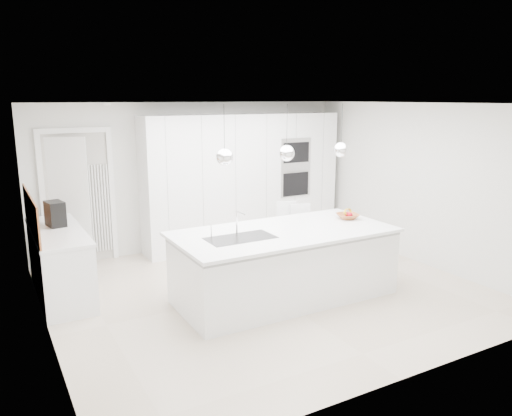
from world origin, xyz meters
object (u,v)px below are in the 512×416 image
bar_stool_left (291,236)px  bar_stool_right (304,237)px  espresso_machine (55,214)px  island_base (285,266)px  fruit_bowl (348,216)px

bar_stool_left → bar_stool_right: bar_stool_left is taller
espresso_machine → bar_stool_right: (3.41, -0.88, -0.58)m
island_base → fruit_bowl: size_ratio=9.29×
bar_stool_right → fruit_bowl: bearing=-54.2°
fruit_bowl → bar_stool_left: size_ratio=0.30×
island_base → bar_stool_right: 1.22m
island_base → bar_stool_right: bearing=43.7°
island_base → bar_stool_left: 1.21m
island_base → fruit_bowl: (1.13, 0.14, 0.51)m
fruit_bowl → bar_stool_right: bearing=109.3°
fruit_bowl → espresso_machine: bearing=156.7°
island_base → bar_stool_right: (0.88, 0.84, 0.06)m
fruit_bowl → espresso_machine: size_ratio=0.90×
island_base → bar_stool_left: size_ratio=2.77×
fruit_bowl → bar_stool_left: 1.02m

